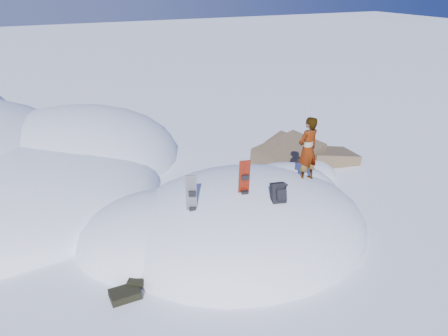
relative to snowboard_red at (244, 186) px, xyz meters
name	(u,v)px	position (x,y,z in m)	size (l,w,h in m)	color
ground	(244,231)	(0.29, 0.50, -1.64)	(120.00, 120.00, 0.00)	white
snow_mound	(234,228)	(0.11, 0.74, -1.64)	(8.00, 6.00, 3.00)	white
rock_outcrop	(296,167)	(4.00, 3.51, -1.63)	(4.68, 4.41, 1.68)	brown
snowboard_red	(244,186)	(0.00, 0.00, 0.00)	(0.31, 0.25, 1.48)	red
snowboard_dark	(192,203)	(-1.37, 0.07, -0.18)	(0.30, 0.26, 1.39)	black
backpack	(279,193)	(0.64, -0.59, -0.05)	(0.42, 0.49, 0.58)	black
gear_pile	(127,292)	(-3.26, -0.80, -1.53)	(0.84, 0.63, 0.23)	black
person	(308,149)	(2.19, 0.47, 0.46)	(0.67, 0.44, 1.84)	slate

